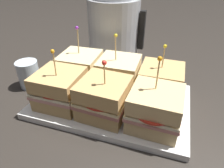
% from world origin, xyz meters
% --- Properties ---
extents(ground_plane, '(6.00, 6.00, 0.00)m').
position_xyz_m(ground_plane, '(0.00, 0.00, 0.00)').
color(ground_plane, '#2D2823').
extents(serving_platter, '(0.42, 0.28, 0.02)m').
position_xyz_m(serving_platter, '(0.00, 0.00, 0.01)').
color(serving_platter, white).
rests_on(serving_platter, ground_plane).
extents(sandwich_front_left, '(0.12, 0.12, 0.16)m').
position_xyz_m(sandwich_front_left, '(-0.13, -0.06, 0.06)').
color(sandwich_front_left, tan).
rests_on(sandwich_front_left, serving_platter).
extents(sandwich_front_center, '(0.13, 0.13, 0.15)m').
position_xyz_m(sandwich_front_center, '(0.00, -0.06, 0.06)').
color(sandwich_front_center, tan).
rests_on(sandwich_front_center, serving_platter).
extents(sandwich_front_right, '(0.13, 0.13, 0.17)m').
position_xyz_m(sandwich_front_right, '(0.13, -0.07, 0.06)').
color(sandwich_front_right, '#DBB77A').
rests_on(sandwich_front_right, serving_platter).
extents(sandwich_back_left, '(0.12, 0.13, 0.18)m').
position_xyz_m(sandwich_back_left, '(-0.12, 0.06, 0.06)').
color(sandwich_back_left, beige).
rests_on(sandwich_back_left, serving_platter).
extents(sandwich_back_center, '(0.12, 0.12, 0.17)m').
position_xyz_m(sandwich_back_center, '(-0.00, 0.07, 0.06)').
color(sandwich_back_center, beige).
rests_on(sandwich_back_center, serving_platter).
extents(sandwich_back_right, '(0.12, 0.12, 0.16)m').
position_xyz_m(sandwich_back_right, '(0.12, 0.06, 0.06)').
color(sandwich_back_right, tan).
rests_on(sandwich_back_right, serving_platter).
extents(kettle_steel, '(0.22, 0.20, 0.27)m').
position_xyz_m(kettle_steel, '(-0.09, 0.30, 0.12)').
color(kettle_steel, '#B7BABF').
rests_on(kettle_steel, ground_plane).
extents(drinking_glass, '(0.07, 0.07, 0.09)m').
position_xyz_m(drinking_glass, '(-0.28, 0.01, 0.04)').
color(drinking_glass, silver).
rests_on(drinking_glass, ground_plane).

